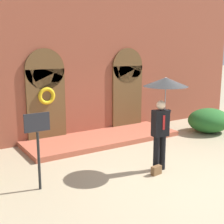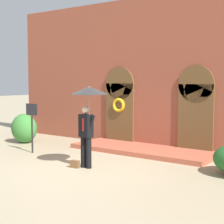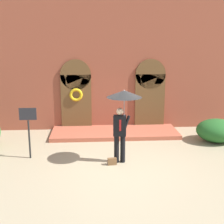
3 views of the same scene
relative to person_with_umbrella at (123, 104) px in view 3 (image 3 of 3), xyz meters
name	(u,v)px [view 3 (image 3 of 3)]	position (x,y,z in m)	size (l,w,h in m)	color
ground_plane	(122,163)	(-0.03, -0.10, -1.91)	(80.00, 80.00, 0.00)	tan
building_facade	(113,67)	(-0.03, 4.05, 0.77)	(14.00, 2.30, 5.60)	brown
person_with_umbrella	(123,104)	(0.00, 0.00, 0.00)	(1.10, 1.10, 2.36)	black
handbag	(112,161)	(-0.35, -0.20, -1.80)	(0.28, 0.12, 0.22)	brown
sign_post	(28,125)	(-3.05, 0.56, -0.75)	(0.56, 0.06, 1.72)	black
shrub_right	(217,130)	(3.85, 1.81, -1.47)	(1.61, 1.43, 0.88)	#235B23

